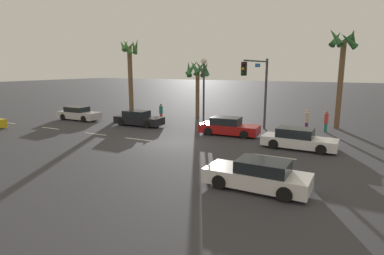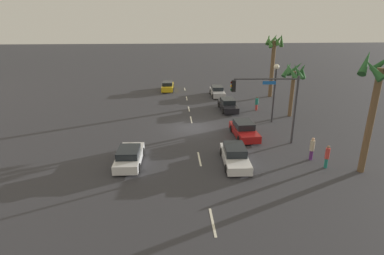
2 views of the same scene
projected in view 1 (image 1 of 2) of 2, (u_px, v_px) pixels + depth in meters
ground_plane at (168, 143)px, 21.84m from camera, size 220.00×220.00×0.00m
lane_stripe_0 at (9, 123)px, 29.89m from camera, size 1.98×0.14×0.01m
lane_stripe_1 at (50, 128)px, 27.26m from camera, size 2.13×0.14×0.01m
lane_stripe_2 at (96, 134)px, 24.89m from camera, size 2.20×0.14×0.01m
lane_stripe_3 at (138, 139)px, 23.00m from camera, size 2.42×0.14×0.01m
lane_stripe_4 at (274, 157)px, 18.52m from camera, size 2.58×0.14×0.01m
car_0 at (298, 139)px, 20.28m from camera, size 4.74×2.00×1.35m
car_2 at (79, 114)px, 31.56m from camera, size 4.61×1.81×1.35m
car_3 at (258, 175)px, 13.50m from camera, size 4.56×2.00×1.32m
car_4 at (228, 127)px, 24.49m from camera, size 4.71×2.11×1.40m
car_5 at (138, 119)px, 28.46m from camera, size 4.59×1.92×1.37m
traffic_signal at (259, 82)px, 24.68m from camera, size 0.54×5.74×5.98m
streetlamp at (204, 78)px, 29.04m from camera, size 0.56×0.56×6.13m
pedestrian_0 at (307, 120)px, 25.62m from camera, size 0.50×0.50×1.84m
pedestrian_1 at (161, 112)px, 31.31m from camera, size 0.45×0.45×1.67m
pedestrian_2 at (326, 121)px, 25.42m from camera, size 0.43×0.43×1.78m
palm_tree_0 at (342, 57)px, 26.07m from camera, size 2.65×2.72×8.60m
palm_tree_1 at (198, 73)px, 32.25m from camera, size 2.81×2.70×6.12m
palm_tree_2 at (130, 61)px, 36.59m from camera, size 2.32×2.67×8.65m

